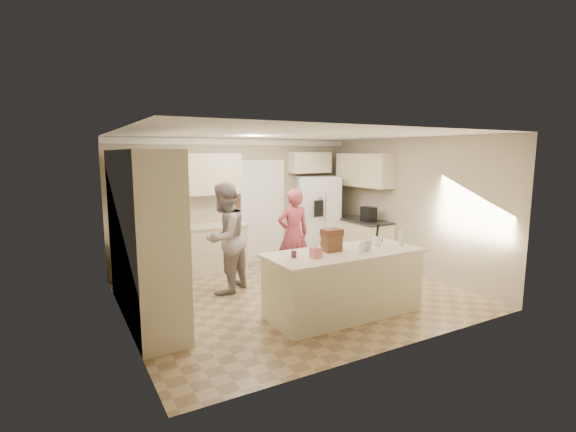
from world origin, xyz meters
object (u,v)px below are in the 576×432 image
tissue_box (316,252)px  island_base (344,284)px  utensil_crock (377,241)px  teen_girl (293,234)px  refrigerator (318,217)px  dollhouse_body (332,244)px  teen_boy (225,238)px  coffee_maker (369,214)px

tissue_box → island_base: bearing=10.3°
utensil_crock → teen_girl: (-0.42, 1.79, -0.16)m
refrigerator → utensil_crock: (-0.88, -2.95, 0.10)m
utensil_crock → dollhouse_body: bearing=176.4°
refrigerator → teen_girl: bearing=-115.2°
island_base → utensil_crock: 0.86m
utensil_crock → tissue_box: utensil_crock is taller
island_base → teen_boy: size_ratio=1.20×
refrigerator → island_base: (-1.53, -3.00, -0.46)m
island_base → tissue_box: size_ratio=15.71×
coffee_maker → dollhouse_body: coffee_maker is taller
coffee_maker → utensil_crock: size_ratio=2.00×
teen_girl → refrigerator: bearing=-131.6°
coffee_maker → teen_boy: (-3.18, -0.15, -0.15)m
refrigerator → island_base: 3.40m
refrigerator → utensil_crock: size_ratio=12.00×
coffee_maker → utensil_crock: (-1.40, -1.85, -0.07)m
tissue_box → coffee_maker: bearing=37.6°
teen_boy → teen_girl: 1.37m
tissue_box → utensil_crock: bearing=7.1°
utensil_crock → teen_girl: 1.85m
island_base → teen_boy: (-1.13, 1.75, 0.48)m
utensil_crock → island_base: bearing=-175.6°
refrigerator → teen_girl: (-1.30, -1.15, -0.06)m
coffee_maker → utensil_crock: bearing=-127.1°
coffee_maker → utensil_crock: 2.32m
tissue_box → teen_boy: bearing=107.5°
coffee_maker → island_base: bearing=-137.2°
teen_girl → dollhouse_body: bearing=84.5°
utensil_crock → dollhouse_body: 0.80m
dollhouse_body → teen_girl: size_ratio=0.16×
dollhouse_body → island_base: bearing=-33.7°
refrigerator → teen_girl: size_ratio=1.08×
island_base → teen_boy: teen_boy is taller
refrigerator → dollhouse_body: (-1.68, -2.90, 0.14)m
island_base → tissue_box: 0.79m
dollhouse_body → teen_girl: 1.80m
refrigerator → coffee_maker: (0.52, -1.10, 0.17)m
refrigerator → teen_boy: 2.94m
teen_boy → island_base: bearing=85.6°
island_base → dollhouse_body: size_ratio=8.46×
island_base → teen_girl: size_ratio=1.32×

